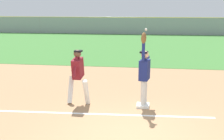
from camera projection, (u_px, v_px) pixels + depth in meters
ground_plane at (131, 136)px, 6.43m from camera, size 76.49×76.49×0.00m
outfield_grass at (144, 45)px, 21.79m from camera, size 48.48×16.96×0.01m
chalk_foul_line at (5, 111)px, 7.97m from camera, size 11.99×0.69×0.01m
first_base at (143, 105)px, 8.31m from camera, size 0.38×0.38×0.08m
fielder at (144, 71)px, 8.08m from camera, size 0.34×0.90×2.28m
runner at (78, 73)px, 8.35m from camera, size 0.72×0.84×1.72m
baseball at (146, 29)px, 7.80m from camera, size 0.07×0.07×0.07m
outfield_fence at (146, 26)px, 29.77m from camera, size 48.56×0.08×1.88m
parked_car_silver at (85, 26)px, 34.23m from camera, size 4.45×2.21×1.25m
parked_car_green at (125, 26)px, 33.86m from camera, size 4.53×2.38×1.25m
parked_car_tan at (161, 26)px, 32.93m from camera, size 4.44×2.19×1.25m
parked_car_blue at (198, 26)px, 32.81m from camera, size 4.58×2.49×1.25m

